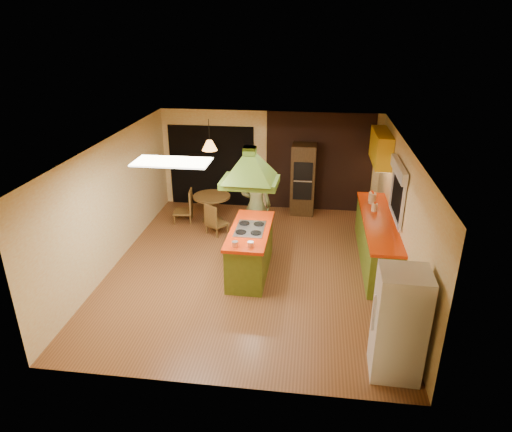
# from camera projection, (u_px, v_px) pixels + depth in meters

# --- Properties ---
(ground) EXTENTS (6.50, 6.50, 0.00)m
(ground) POSITION_uv_depth(u_px,v_px,m) (252.00, 267.00, 9.10)
(ground) COLOR brown
(ground) RESTS_ON ground
(room_walls) EXTENTS (5.50, 6.50, 6.50)m
(room_walls) POSITION_uv_depth(u_px,v_px,m) (252.00, 209.00, 8.61)
(room_walls) COLOR #FFEDB6
(room_walls) RESTS_ON ground
(ceiling_plane) EXTENTS (6.50, 6.50, 0.00)m
(ceiling_plane) POSITION_uv_depth(u_px,v_px,m) (252.00, 144.00, 8.11)
(ceiling_plane) COLOR silver
(ceiling_plane) RESTS_ON room_walls
(brick_panel) EXTENTS (2.64, 0.03, 2.50)m
(brick_panel) POSITION_uv_depth(u_px,v_px,m) (319.00, 163.00, 11.40)
(brick_panel) COLOR #381E14
(brick_panel) RESTS_ON ground
(nook_opening) EXTENTS (2.20, 0.03, 2.10)m
(nook_opening) POSITION_uv_depth(u_px,v_px,m) (212.00, 166.00, 11.80)
(nook_opening) COLOR black
(nook_opening) RESTS_ON ground
(right_counter) EXTENTS (0.62, 3.05, 0.92)m
(right_counter) POSITION_uv_depth(u_px,v_px,m) (377.00, 240.00, 9.18)
(right_counter) COLOR olive
(right_counter) RESTS_ON ground
(upper_cabinets) EXTENTS (0.34, 1.40, 0.70)m
(upper_cabinets) POSITION_uv_depth(u_px,v_px,m) (381.00, 148.00, 10.03)
(upper_cabinets) COLOR yellow
(upper_cabinets) RESTS_ON room_walls
(window_right) EXTENTS (0.12, 1.35, 1.06)m
(window_right) POSITION_uv_depth(u_px,v_px,m) (399.00, 182.00, 8.45)
(window_right) COLOR black
(window_right) RESTS_ON room_walls
(fluor_panel) EXTENTS (1.20, 0.60, 0.03)m
(fluor_panel) POSITION_uv_depth(u_px,v_px,m) (172.00, 162.00, 7.15)
(fluor_panel) COLOR white
(fluor_panel) RESTS_ON ceiling_plane
(kitchen_island) EXTENTS (0.76, 1.84, 0.93)m
(kitchen_island) POSITION_uv_depth(u_px,v_px,m) (250.00, 250.00, 8.75)
(kitchen_island) COLOR #60701C
(kitchen_island) RESTS_ON ground
(range_hood) EXTENTS (1.04, 0.77, 0.79)m
(range_hood) POSITION_uv_depth(u_px,v_px,m) (250.00, 161.00, 8.04)
(range_hood) COLOR #4A691A
(range_hood) RESTS_ON ceiling_plane
(man) EXTENTS (0.65, 0.43, 1.77)m
(man) POSITION_uv_depth(u_px,v_px,m) (256.00, 205.00, 9.74)
(man) COLOR brown
(man) RESTS_ON ground
(refrigerator) EXTENTS (0.67, 0.64, 1.60)m
(refrigerator) POSITION_uv_depth(u_px,v_px,m) (399.00, 324.00, 6.09)
(refrigerator) COLOR white
(refrigerator) RESTS_ON ground
(wall_oven) EXTENTS (0.60, 0.61, 1.78)m
(wall_oven) POSITION_uv_depth(u_px,v_px,m) (303.00, 179.00, 11.33)
(wall_oven) COLOR #483017
(wall_oven) RESTS_ON ground
(dining_table) EXTENTS (0.89, 0.89, 0.67)m
(dining_table) POSITION_uv_depth(u_px,v_px,m) (212.00, 203.00, 10.98)
(dining_table) COLOR brown
(dining_table) RESTS_ON ground
(chair_left) EXTENTS (0.50, 0.50, 0.81)m
(chair_left) POSITION_uv_depth(u_px,v_px,m) (183.00, 206.00, 11.00)
(chair_left) COLOR brown
(chair_left) RESTS_ON ground
(chair_near) EXTENTS (0.56, 0.56, 0.74)m
(chair_near) POSITION_uv_depth(u_px,v_px,m) (217.00, 218.00, 10.40)
(chair_near) COLOR brown
(chair_near) RESTS_ON ground
(pendant_lamp) EXTENTS (0.37, 0.37, 0.23)m
(pendant_lamp) POSITION_uv_depth(u_px,v_px,m) (210.00, 145.00, 10.41)
(pendant_lamp) COLOR #FF9E3F
(pendant_lamp) RESTS_ON ceiling_plane
(canister_large) EXTENTS (0.17, 0.17, 0.22)m
(canister_large) POSITION_uv_depth(u_px,v_px,m) (372.00, 199.00, 9.72)
(canister_large) COLOR beige
(canister_large) RESTS_ON right_counter
(canister_medium) EXTENTS (0.17, 0.17, 0.20)m
(canister_medium) POSITION_uv_depth(u_px,v_px,m) (372.00, 197.00, 9.85)
(canister_medium) COLOR #FFF2CD
(canister_medium) RESTS_ON right_counter
(canister_small) EXTENTS (0.12, 0.12, 0.16)m
(canister_small) POSITION_uv_depth(u_px,v_px,m) (375.00, 207.00, 9.34)
(canister_small) COLOR #FFF4CD
(canister_small) RESTS_ON right_counter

